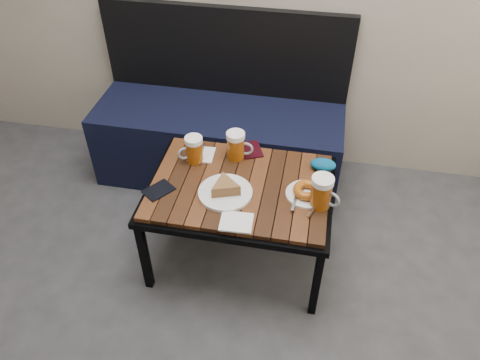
% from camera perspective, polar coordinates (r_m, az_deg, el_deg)
% --- Properties ---
extents(bench, '(1.40, 0.50, 0.95)m').
position_cam_1_polar(bench, '(2.75, -2.49, 5.55)').
color(bench, black).
rests_on(bench, ground).
extents(cafe_table, '(0.84, 0.62, 0.47)m').
position_cam_1_polar(cafe_table, '(2.14, 0.00, -1.45)').
color(cafe_table, black).
rests_on(cafe_table, ground).
extents(beer_mug_left, '(0.13, 0.11, 0.13)m').
position_cam_1_polar(beer_mug_left, '(2.21, -5.67, 3.73)').
color(beer_mug_left, '#8F430B').
rests_on(beer_mug_left, cafe_table).
extents(beer_mug_centre, '(0.13, 0.09, 0.14)m').
position_cam_1_polar(beer_mug_centre, '(2.22, -0.46, 4.24)').
color(beer_mug_centre, '#8F430B').
rests_on(beer_mug_centre, cafe_table).
extents(beer_mug_right, '(0.14, 0.12, 0.15)m').
position_cam_1_polar(beer_mug_right, '(1.99, 9.95, -1.45)').
color(beer_mug_right, '#8F430B').
rests_on(beer_mug_right, cafe_table).
extents(plate_pie, '(0.24, 0.24, 0.07)m').
position_cam_1_polar(plate_pie, '(2.05, -1.82, -1.16)').
color(plate_pie, white).
rests_on(plate_pie, cafe_table).
extents(plate_bagel, '(0.18, 0.23, 0.05)m').
position_cam_1_polar(plate_bagel, '(2.07, 8.12, -1.46)').
color(plate_bagel, white).
rests_on(plate_bagel, cafe_table).
extents(napkin_left, '(0.13, 0.16, 0.01)m').
position_cam_1_polar(napkin_left, '(2.28, -4.71, 3.12)').
color(napkin_left, white).
rests_on(napkin_left, cafe_table).
extents(napkin_right, '(0.14, 0.12, 0.01)m').
position_cam_1_polar(napkin_right, '(1.94, -0.44, -5.15)').
color(napkin_right, white).
rests_on(napkin_right, cafe_table).
extents(passport_navy, '(0.15, 0.16, 0.01)m').
position_cam_1_polar(passport_navy, '(2.11, -9.89, -1.23)').
color(passport_navy, black).
rests_on(passport_navy, cafe_table).
extents(passport_burgundy, '(0.14, 0.16, 0.01)m').
position_cam_1_polar(passport_burgundy, '(2.31, 1.35, 3.72)').
color(passport_burgundy, black).
rests_on(passport_burgundy, cafe_table).
extents(knit_pouch, '(0.12, 0.08, 0.05)m').
position_cam_1_polar(knit_pouch, '(2.21, 10.11, 1.87)').
color(knit_pouch, '#053F8C').
rests_on(knit_pouch, cafe_table).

